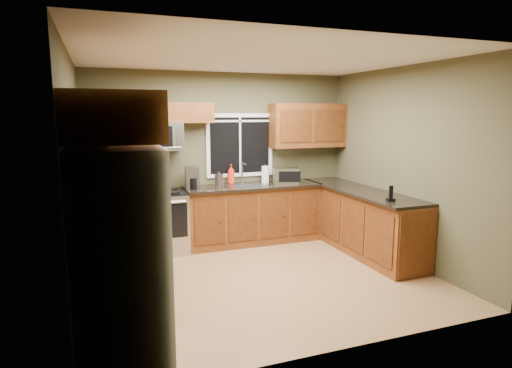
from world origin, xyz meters
TOP-DOWN VIEW (x-y plane):
  - floor at (0.00, 0.00)m, footprint 4.20×4.20m
  - ceiling at (0.00, 0.00)m, footprint 4.20×4.20m
  - back_wall at (0.00, 1.80)m, footprint 4.20×0.00m
  - front_wall at (0.00, -1.80)m, footprint 4.20×0.00m
  - left_wall at (-2.10, 0.00)m, footprint 0.00×3.60m
  - right_wall at (2.10, 0.00)m, footprint 0.00×3.60m
  - window at (0.30, 1.78)m, footprint 1.12×0.03m
  - base_cabinets_left at (-1.80, 0.48)m, footprint 0.60×2.65m
  - countertop_left at (-1.78, 0.48)m, footprint 0.65×2.65m
  - base_cabinets_back at (0.42, 1.50)m, footprint 2.17×0.60m
  - countertop_back at (0.42, 1.48)m, footprint 2.17×0.65m
  - base_cabinets_peninsula at (1.80, 0.54)m, footprint 0.60×2.52m
  - countertop_peninsula at (1.78, 0.55)m, footprint 0.65×2.50m
  - upper_cabinets_left at (-1.94, 0.48)m, footprint 0.33×2.65m
  - upper_cabinets_back_left at (-0.85, 1.64)m, footprint 1.30×0.33m
  - upper_cabinets_back_right at (1.45, 1.64)m, footprint 1.30×0.33m
  - upper_cabinet_over_fridge at (-1.74, -1.30)m, footprint 0.72×0.90m
  - refrigerator at (-1.74, -1.30)m, footprint 0.74×0.90m
  - range at (-1.05, 1.47)m, footprint 0.76×0.69m
  - microwave at (-1.05, 1.61)m, footprint 0.76×0.41m
  - sink at (0.30, 1.49)m, footprint 0.60×0.42m
  - toaster_oven at (0.97, 1.46)m, footprint 0.48×0.43m
  - coffee_maker at (-0.56, 1.48)m, footprint 0.22×0.28m
  - kettle at (-0.13, 1.52)m, footprint 0.15×0.15m
  - paper_towel_roll at (0.66, 1.58)m, footprint 0.15×0.15m
  - soap_bottle_a at (0.12, 1.70)m, footprint 0.15×0.15m
  - soap_bottle_b at (0.70, 1.70)m, footprint 0.10×0.11m
  - cordless_phone at (1.65, -0.34)m, footprint 0.11×0.11m

SIDE VIEW (x-z plane):
  - floor at x=0.00m, z-range 0.00..0.00m
  - base_cabinets_peninsula at x=1.80m, z-range 0.00..0.90m
  - base_cabinets_left at x=-1.80m, z-range 0.00..0.90m
  - base_cabinets_back at x=0.42m, z-range 0.00..0.90m
  - range at x=-1.05m, z-range 0.00..0.94m
  - refrigerator at x=-1.74m, z-range 0.00..1.80m
  - countertop_left at x=-1.78m, z-range 0.90..0.94m
  - countertop_back at x=0.42m, z-range 0.90..0.94m
  - countertop_peninsula at x=1.78m, z-range 0.90..0.94m
  - sink at x=0.30m, z-range 0.77..1.13m
  - cordless_phone at x=1.65m, z-range 0.90..1.10m
  - soap_bottle_b at x=0.70m, z-range 0.94..1.14m
  - kettle at x=-0.13m, z-range 0.93..1.17m
  - toaster_oven at x=0.97m, z-range 0.94..1.19m
  - paper_towel_roll at x=0.66m, z-range 0.93..1.23m
  - coffee_maker at x=-0.56m, z-range 0.93..1.25m
  - soap_bottle_a at x=0.12m, z-range 0.94..1.26m
  - back_wall at x=0.00m, z-range -0.75..3.45m
  - front_wall at x=0.00m, z-range -0.75..3.45m
  - left_wall at x=-2.10m, z-range -0.45..3.15m
  - right_wall at x=2.10m, z-range -0.45..3.15m
  - window at x=0.30m, z-range 1.04..2.06m
  - microwave at x=-1.05m, z-range 1.52..1.94m
  - upper_cabinets_left at x=-1.94m, z-range 1.50..2.22m
  - upper_cabinets_back_right at x=1.45m, z-range 1.50..2.22m
  - upper_cabinet_over_fridge at x=-1.74m, z-range 1.84..2.22m
  - upper_cabinets_back_left at x=-0.85m, z-range 1.92..2.22m
  - ceiling at x=0.00m, z-range 2.70..2.70m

